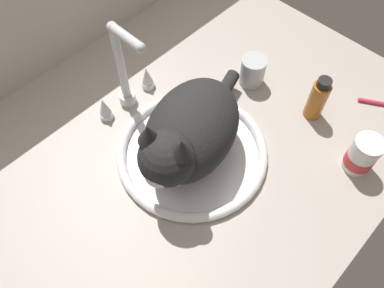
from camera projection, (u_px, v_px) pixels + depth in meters
countertop at (188, 146)px, 87.78cm from camera, size 109.12×81.58×3.00cm
sink_basin at (192, 152)px, 84.08cm from camera, size 33.03×33.03×2.14cm
faucet at (125, 77)px, 85.01cm from camera, size 16.34×11.14×23.67cm
cat at (188, 135)px, 75.42cm from camera, size 37.44×24.19×19.00cm
amber_bottle at (318, 99)px, 86.26cm from camera, size 4.09×4.09×11.62cm
pill_bottle at (362, 156)px, 79.65cm from camera, size 6.09×6.09×9.16cm
metal_jar at (253, 71)px, 93.19cm from camera, size 6.16×6.16×7.40cm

